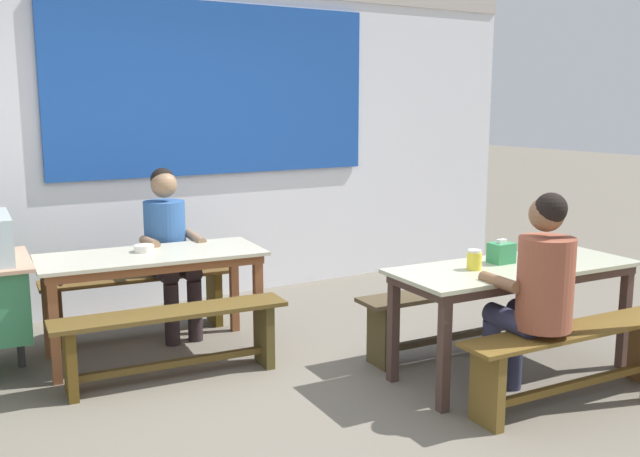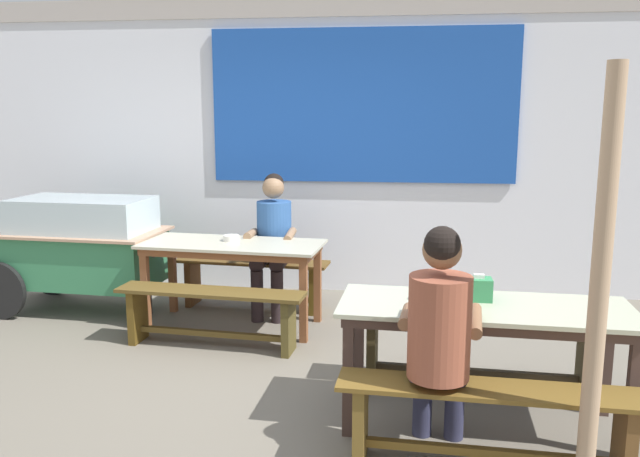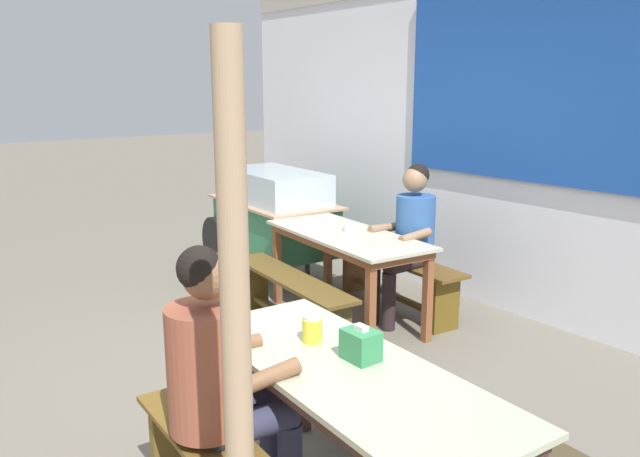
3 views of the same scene
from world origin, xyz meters
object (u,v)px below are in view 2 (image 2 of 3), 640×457
person_near_front (440,330)px  tissue_box (478,289)px  dining_table_near (484,318)px  soup_bowl (231,238)px  bench_far_front (211,309)px  wooden_support_post (599,296)px  condiment_jar (430,291)px  person_center_facing (273,235)px  food_cart (82,244)px  bench_far_back (252,276)px  bench_near_back (476,343)px  dining_table_far (232,252)px  bench_near_front (489,417)px

person_near_front → tissue_box: size_ratio=8.17×
dining_table_near → soup_bowl: (-1.93, 1.65, 0.10)m
dining_table_near → tissue_box: bearing=106.0°
bench_far_front → wooden_support_post: wooden_support_post is taller
condiment_jar → wooden_support_post: size_ratio=0.06×
dining_table_near → tissue_box: size_ratio=10.83×
bench_far_front → person_center_facing: bearing=71.6°
food_cart → tissue_box: food_cart is taller
bench_far_back → bench_near_back: same height
food_cart → soup_bowl: (1.47, -0.20, 0.13)m
soup_bowl → wooden_support_post: size_ratio=0.07×
bench_far_back → person_near_front: person_near_front is taller
dining_table_far → food_cart: food_cart is taller
bench_far_front → tissue_box: tissue_box is taller
bench_far_back → food_cart: bearing=-171.1°
bench_far_front → person_near_front: size_ratio=1.18×
bench_near_front → food_cart: 4.14m
bench_far_front → food_cart: 1.69m
soup_bowl → bench_far_back: bearing=80.2°
bench_near_front → tissue_box: bearing=89.9°
dining_table_near → bench_near_back: dining_table_near is taller
dining_table_near → person_center_facing: person_center_facing is taller
bench_far_back → tissue_box: tissue_box is taller
bench_far_front → wooden_support_post: (2.34, -1.79, 0.71)m
bench_near_back → tissue_box: bearing=-97.5°
dining_table_far → bench_near_front: (1.87, -2.09, -0.35)m
bench_far_front → bench_near_back: same height
dining_table_far → bench_near_front: bearing=-48.2°
bench_far_front → wooden_support_post: bearing=-37.5°
bench_far_front → bench_near_back: 2.05m
person_near_front → condiment_jar: bearing=93.2°
condiment_jar → soup_bowl: size_ratio=0.90×
bench_far_front → bench_near_front: bearing=-39.3°
bench_near_front → person_center_facing: bearing=122.5°
food_cart → tissue_box: bearing=-27.5°
soup_bowl → condiment_jar: bearing=-44.7°
bench_far_back → soup_bowl: (-0.08, -0.44, 0.45)m
person_near_front → person_center_facing: bearing=119.0°
bench_near_back → soup_bowl: (-1.96, 1.13, 0.45)m
dining_table_near → bench_near_back: size_ratio=1.04×
person_center_facing → bench_far_back: bearing=156.6°
condiment_jar → dining_table_far: bearing=136.2°
bench_far_back → bench_near_back: (1.88, -1.57, 0.01)m
dining_table_far → tissue_box: 2.39m
dining_table_near → bench_far_front: bearing=151.7°
dining_table_far → bench_far_front: bearing=-95.2°
bench_near_back → tissue_box: 0.65m
bench_near_front → wooden_support_post: 0.86m
bench_far_back → wooden_support_post: size_ratio=0.72×
dining_table_near → food_cart: food_cart is taller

